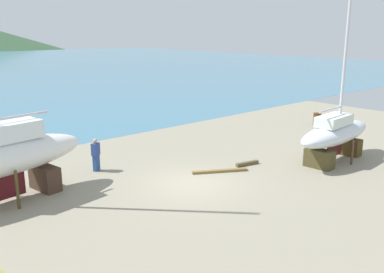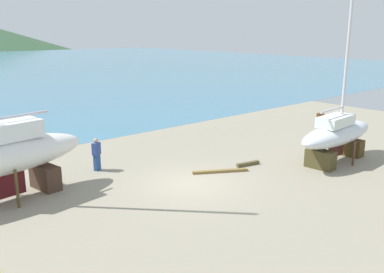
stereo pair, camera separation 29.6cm
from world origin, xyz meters
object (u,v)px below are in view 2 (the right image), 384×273
at_px(sailboat_mid_port, 2,157).
at_px(barrel_rust_mid, 320,120).
at_px(sailboat_far_slipway, 337,134).
at_px(worker, 97,154).

relative_size(sailboat_mid_port, barrel_rust_mid, 14.39).
height_order(sailboat_far_slipway, barrel_rust_mid, sailboat_far_slipway).
distance_m(worker, barrel_rust_mid, 17.11).
distance_m(sailboat_mid_port, sailboat_far_slipway, 15.97).
relative_size(sailboat_far_slipway, barrel_rust_mid, 10.29).
bearing_deg(barrel_rust_mid, sailboat_far_slipway, -142.22).
bearing_deg(barrel_rust_mid, sailboat_mid_port, 178.39).
bearing_deg(sailboat_mid_port, sailboat_far_slipway, 149.73).
relative_size(sailboat_mid_port, sailboat_far_slipway, 1.40).
height_order(sailboat_mid_port, sailboat_far_slipway, sailboat_mid_port).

